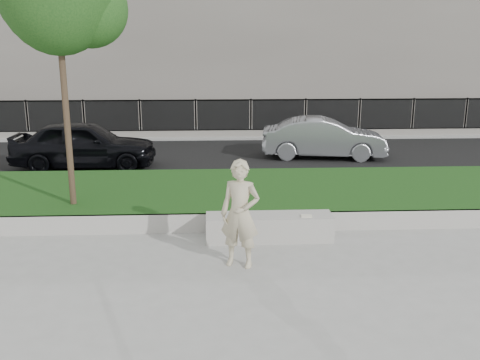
{
  "coord_description": "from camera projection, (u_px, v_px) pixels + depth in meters",
  "views": [
    {
      "loc": [
        0.12,
        -9.28,
        3.74
      ],
      "look_at": [
        0.63,
        1.2,
        1.05
      ],
      "focal_mm": 40.0,
      "sensor_mm": 36.0,
      "label": 1
    }
  ],
  "objects": [
    {
      "name": "grass_bank",
      "position": [
        210.0,
        196.0,
        12.75
      ],
      "size": [
        34.0,
        4.0,
        0.4
      ],
      "primitive_type": "cube",
      "color": "black",
      "rests_on": "ground"
    },
    {
      "name": "man",
      "position": [
        240.0,
        214.0,
        9.06
      ],
      "size": [
        0.79,
        0.64,
        1.87
      ],
      "primitive_type": "imported",
      "rotation": [
        0.0,
        0.0,
        -0.33
      ],
      "color": "#C3B896",
      "rests_on": "ground"
    },
    {
      "name": "street",
      "position": [
        211.0,
        156.0,
        18.12
      ],
      "size": [
        34.0,
        7.0,
        0.04
      ],
      "primitive_type": "cube",
      "color": "black",
      "rests_on": "ground"
    },
    {
      "name": "far_pavement",
      "position": [
        211.0,
        134.0,
        22.46
      ],
      "size": [
        34.0,
        3.0,
        0.12
      ],
      "primitive_type": "cube",
      "color": "gray",
      "rests_on": "ground"
    },
    {
      "name": "car_dark",
      "position": [
        84.0,
        144.0,
        16.23
      ],
      "size": [
        4.29,
        1.74,
        1.46
      ],
      "primitive_type": "imported",
      "rotation": [
        0.0,
        0.0,
        1.57
      ],
      "color": "black",
      "rests_on": "street"
    },
    {
      "name": "book",
      "position": [
        306.0,
        216.0,
        10.29
      ],
      "size": [
        0.22,
        0.17,
        0.02
      ],
      "primitive_type": "cube",
      "rotation": [
        0.0,
        0.0,
        -0.08
      ],
      "color": "beige",
      "rests_on": "stone_bench"
    },
    {
      "name": "iron_fence",
      "position": [
        211.0,
        126.0,
        21.38
      ],
      "size": [
        32.0,
        0.3,
        1.5
      ],
      "color": "slate",
      "rests_on": "far_pavement"
    },
    {
      "name": "stone_bench",
      "position": [
        269.0,
        227.0,
        10.45
      ],
      "size": [
        2.47,
        0.62,
        0.5
      ],
      "primitive_type": "cube",
      "color": "#A29F98",
      "rests_on": "ground"
    },
    {
      "name": "car_silver",
      "position": [
        324.0,
        138.0,
        17.7
      ],
      "size": [
        4.19,
        1.92,
        1.33
      ],
      "primitive_type": "imported",
      "rotation": [
        0.0,
        0.0,
        1.44
      ],
      "color": "gray",
      "rests_on": "street"
    },
    {
      "name": "ground",
      "position": [
        209.0,
        251.0,
        9.9
      ],
      "size": [
        90.0,
        90.0,
        0.0
      ],
      "primitive_type": "plane",
      "color": "gray",
      "rests_on": "ground"
    },
    {
      "name": "grass_kerb",
      "position": [
        209.0,
        223.0,
        10.86
      ],
      "size": [
        34.0,
        0.08,
        0.4
      ],
      "primitive_type": "cube",
      "color": "#A29F98",
      "rests_on": "ground"
    },
    {
      "name": "building_facade",
      "position": [
        210.0,
        19.0,
        28.01
      ],
      "size": [
        34.0,
        10.0,
        10.0
      ],
      "primitive_type": "cube",
      "color": "#6A645D",
      "rests_on": "ground"
    }
  ]
}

